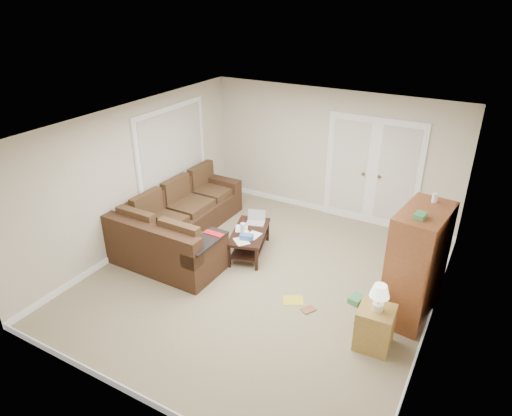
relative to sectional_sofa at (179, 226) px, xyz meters
The scene contains 17 objects.
floor 1.90m from the sectional_sofa, ahead, with size 5.50×5.50×0.00m, color gray.
ceiling 2.85m from the sectional_sofa, ahead, with size 5.00×5.50×0.02m, color silver.
wall_left 1.15m from the sectional_sofa, 157.91° to the right, with size 0.02×5.50×2.50m, color beige.
wall_right 4.45m from the sectional_sofa, ahead, with size 0.02×5.50×2.50m, color beige.
wall_back 3.23m from the sectional_sofa, 53.38° to the left, with size 5.00×0.02×2.50m, color beige.
wall_front 3.65m from the sectional_sofa, 58.52° to the right, with size 5.00×0.02×2.50m, color beige.
baseboards 1.89m from the sectional_sofa, ahead, with size 5.00×5.50×0.10m, color silver, non-canonical shape.
french_doors 3.71m from the sectional_sofa, 42.25° to the left, with size 1.80×0.05×2.13m.
window_left 1.54m from the sectional_sofa, 130.04° to the left, with size 0.05×1.92×1.42m.
sectional_sofa is the anchor object (origin of this frame).
coffee_table 1.32m from the sectional_sofa, 14.55° to the left, with size 0.84×1.19×0.73m.
tv_armoire 4.07m from the sectional_sofa, ahead, with size 0.68×1.08×1.75m.
side_cabinet 3.89m from the sectional_sofa, 12.86° to the right, with size 0.46×0.46×0.93m.
space_heater 4.10m from the sectional_sofa, 32.24° to the left, with size 0.11×0.09×0.26m, color white.
floor_magazine 2.58m from the sectional_sofa, 11.89° to the right, with size 0.29×0.23×0.01m, color yellow.
floor_greenbox 3.34m from the sectional_sofa, ahead, with size 0.17×0.22×0.09m, color #3E8950.
floor_book 2.80m from the sectional_sofa, 12.10° to the right, with size 0.15×0.20×0.02m, color brown.
Camera 1 is at (2.84, -5.28, 4.19)m, focal length 32.00 mm.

